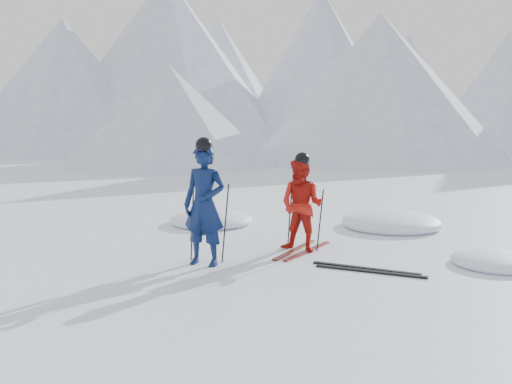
% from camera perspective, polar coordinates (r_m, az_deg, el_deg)
% --- Properties ---
extents(ground, '(160.00, 160.00, 0.00)m').
position_cam_1_polar(ground, '(8.43, 12.21, -8.47)').
color(ground, white).
rests_on(ground, ground).
extents(skier_blue, '(0.71, 0.47, 1.94)m').
position_cam_1_polar(skier_blue, '(8.64, -5.46, -1.38)').
color(skier_blue, '#0B1A45').
rests_on(skier_blue, ground).
extents(skier_red, '(0.88, 0.73, 1.66)m').
position_cam_1_polar(skier_red, '(9.59, 4.83, -1.40)').
color(skier_red, '#B6170E').
rests_on(skier_red, ground).
extents(pole_blue_left, '(0.13, 0.09, 1.29)m').
position_cam_1_polar(pole_blue_left, '(8.96, -6.72, -3.19)').
color(pole_blue_left, black).
rests_on(pole_blue_left, ground).
extents(pole_blue_right, '(0.13, 0.08, 1.29)m').
position_cam_1_polar(pole_blue_right, '(8.81, -3.25, -3.33)').
color(pole_blue_right, black).
rests_on(pole_blue_right, ground).
extents(pole_red_left, '(0.11, 0.09, 1.10)m').
position_cam_1_polar(pole_red_left, '(9.96, 3.57, -2.69)').
color(pole_red_left, black).
rests_on(pole_red_left, ground).
extents(pole_red_right, '(0.11, 0.08, 1.10)m').
position_cam_1_polar(pole_red_right, '(9.70, 6.77, -2.99)').
color(pole_red_right, black).
rests_on(pole_red_right, ground).
extents(ski_worn_left, '(0.27, 1.70, 0.03)m').
position_cam_1_polar(ski_worn_left, '(9.78, 4.10, -6.09)').
color(ski_worn_left, black).
rests_on(ski_worn_left, ground).
extents(ski_worn_right, '(0.38, 1.69, 0.03)m').
position_cam_1_polar(ski_worn_right, '(9.71, 5.46, -6.19)').
color(ski_worn_right, black).
rests_on(ski_worn_right, ground).
extents(ski_loose_a, '(1.70, 0.24, 0.03)m').
position_cam_1_polar(ski_loose_a, '(8.68, 11.45, -7.89)').
color(ski_loose_a, black).
rests_on(ski_loose_a, ground).
extents(ski_loose_b, '(1.70, 0.18, 0.03)m').
position_cam_1_polar(ski_loose_b, '(8.52, 11.94, -8.18)').
color(ski_loose_b, black).
rests_on(ski_loose_b, ground).
extents(snow_lumps, '(9.15, 6.44, 0.48)m').
position_cam_1_polar(snow_lumps, '(11.36, 10.07, -4.41)').
color(snow_lumps, white).
rests_on(snow_lumps, ground).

